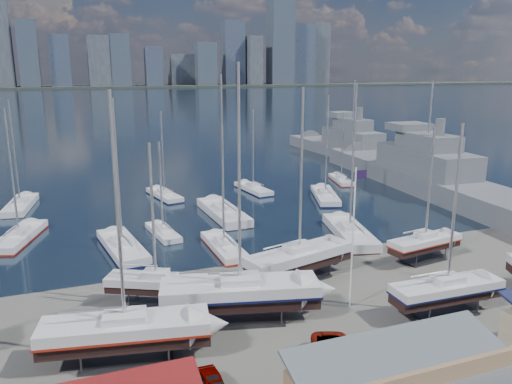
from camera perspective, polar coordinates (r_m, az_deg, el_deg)
name	(u,v)px	position (r m, az deg, el deg)	size (l,w,h in m)	color
ground	(291,306)	(41.09, 3.97, -12.85)	(1400.00, 1400.00, 0.00)	#605E59
water	(89,101)	(344.13, -18.55, 9.88)	(1400.00, 600.00, 0.40)	#1A303D
far_shore	(77,87)	(603.72, -19.80, 11.23)	(1400.00, 80.00, 2.20)	#2D332D
skyline	(66,51)	(597.45, -20.86, 14.78)	(639.14, 43.80, 107.69)	#475166
sailboat_cradle_1	(126,331)	(34.17, -14.68, -15.09)	(11.15, 4.99, 17.31)	#2D2D33
sailboat_cradle_2	(156,283)	(41.09, -11.34, -10.13)	(8.04, 5.64, 13.15)	#2D2D33
sailboat_cradle_3	(240,293)	(37.98, -1.83, -11.43)	(12.31, 6.10, 18.92)	#2D2D33
sailboat_cradle_4	(299,258)	(45.03, 4.99, -7.47)	(10.90, 5.50, 17.05)	#2D2D33
sailboat_cradle_5	(447,290)	(41.64, 20.96, -10.37)	(9.13, 2.83, 14.74)	#2D2D33
sailboat_cradle_6	(425,242)	(52.00, 18.76, -5.47)	(8.32, 3.39, 13.28)	#2D2D33
sailboat_moored_1	(19,238)	(61.35, -25.42, -4.79)	(5.78, 10.62, 15.30)	black
sailboat_moored_2	(21,206)	(75.39, -25.31, -1.50)	(4.32, 10.60, 15.54)	black
sailboat_moored_3	(123,249)	(54.08, -15.01, -6.29)	(4.52, 11.37, 16.54)	black
sailboat_moored_4	(163,233)	(58.18, -10.57, -4.60)	(3.01, 7.68, 11.28)	black
sailboat_moored_5	(164,196)	(75.19, -10.42, -0.44)	(4.18, 9.28, 13.40)	black
sailboat_moored_6	(224,248)	(52.61, -3.68, -6.40)	(2.66, 9.26, 13.81)	black
sailboat_moored_7	(223,214)	(64.59, -3.76, -2.55)	(3.85, 12.56, 18.81)	black
sailboat_moored_8	(253,190)	(77.86, -0.32, 0.28)	(3.53, 9.19, 13.39)	black
sailboat_moored_9	(350,234)	(57.78, 10.65, -4.74)	(6.00, 12.23, 17.80)	black
sailboat_moored_10	(325,197)	(73.92, 7.91, -0.58)	(6.34, 10.94, 15.79)	black
sailboat_moored_11	(341,180)	(85.59, 9.71, 1.31)	(4.28, 8.59, 12.37)	black
naval_ship_east	(425,179)	(83.43, 18.70, 1.41)	(12.77, 53.84, 18.80)	#595D62
naval_ship_west	(351,150)	(109.95, 10.84, 4.69)	(8.68, 45.53, 18.08)	#595D62
car_c	(333,356)	(33.69, 8.81, -17.99)	(2.44, 5.29, 1.47)	gray
car_d	(402,369)	(33.36, 16.31, -18.81)	(1.98, 4.88, 1.42)	gray
flagpole	(354,229)	(39.13, 11.13, -4.22)	(1.00, 0.12, 11.32)	white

